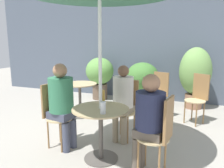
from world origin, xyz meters
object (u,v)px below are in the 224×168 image
at_px(potted_plant_0, 100,74).
at_px(cafe_table_far, 80,93).
at_px(bistro_chair_0, 161,130).
at_px(bistro_chair_4, 198,94).
at_px(beer_glass_0, 103,97).
at_px(cafe_table_near, 101,122).
at_px(potted_plant_1, 142,79).
at_px(potted_plant_2, 195,74).
at_px(bistro_chair_1, 127,104).
at_px(beer_glass_1, 103,108).
at_px(seated_person_0, 149,116).
at_px(bistro_chair_5, 159,91).
at_px(bistro_chair_2, 55,110).
at_px(seated_person_1, 123,97).
at_px(seated_person_2, 62,99).
at_px(bistro_chair_3, 149,101).

bearing_deg(potted_plant_0, cafe_table_far, -81.67).
distance_m(bistro_chair_0, bistro_chair_4, 2.07).
distance_m(beer_glass_0, potted_plant_0, 3.01).
xyz_separation_m(cafe_table_near, potted_plant_1, (-0.14, 2.83, 0.14)).
distance_m(cafe_table_near, potted_plant_2, 3.15).
bearing_deg(beer_glass_0, potted_plant_1, 91.76).
bearing_deg(potted_plant_1, beer_glass_0, -88.24).
bearing_deg(bistro_chair_4, bistro_chair_1, -101.60).
bearing_deg(bistro_chair_1, potted_plant_0, 131.61).
relative_size(cafe_table_near, potted_plant_1, 0.70).
relative_size(cafe_table_near, beer_glass_0, 3.74).
height_order(cafe_table_near, beer_glass_1, beer_glass_1).
xyz_separation_m(bistro_chair_0, seated_person_0, (-0.15, 0.02, 0.15)).
bearing_deg(bistro_chair_5, potted_plant_1, 140.58).
distance_m(cafe_table_near, beer_glass_1, 0.34).
height_order(cafe_table_far, bistro_chair_2, bistro_chair_2).
bearing_deg(potted_plant_1, seated_person_0, -74.94).
relative_size(bistro_chair_1, beer_glass_1, 6.50).
relative_size(cafe_table_far, seated_person_1, 0.60).
bearing_deg(bistro_chair_1, bistro_chair_5, 81.05).
distance_m(cafe_table_far, bistro_chair_4, 2.36).
relative_size(bistro_chair_4, seated_person_2, 0.76).
bearing_deg(beer_glass_1, cafe_table_far, 127.56).
bearing_deg(seated_person_0, bistro_chair_4, 172.53).
height_order(seated_person_0, seated_person_2, seated_person_2).
xyz_separation_m(bistro_chair_4, seated_person_1, (-1.09, -1.29, 0.15)).
xyz_separation_m(cafe_table_near, seated_person_0, (0.64, -0.08, 0.20)).
relative_size(cafe_table_far, bistro_chair_2, 0.75).
distance_m(seated_person_2, potted_plant_2, 3.34).
bearing_deg(bistro_chair_3, seated_person_0, 175.94).
distance_m(bistro_chair_4, seated_person_1, 1.70).
bearing_deg(seated_person_0, cafe_table_far, -123.36).
bearing_deg(beer_glass_1, bistro_chair_2, 162.54).
bearing_deg(bistro_chair_2, cafe_table_far, 21.79).
relative_size(bistro_chair_2, potted_plant_2, 0.66).
bearing_deg(beer_glass_1, seated_person_2, 160.66).
bearing_deg(bistro_chair_4, bistro_chair_5, -147.07).
xyz_separation_m(bistro_chair_3, seated_person_0, (0.25, -1.18, 0.15)).
bearing_deg(cafe_table_near, bistro_chair_4, 58.72).
xyz_separation_m(cafe_table_far, seated_person_1, (1.22, -0.80, 0.21)).
distance_m(bistro_chair_0, beer_glass_1, 0.71).
distance_m(bistro_chair_1, seated_person_0, 1.04).
bearing_deg(potted_plant_1, cafe_table_far, -125.80).
bearing_deg(potted_plant_0, potted_plant_1, -4.43).
bearing_deg(seated_person_1, bistro_chair_1, 90.00).
bearing_deg(bistro_chair_1, cafe_table_far, 159.41).
bearing_deg(potted_plant_2, bistro_chair_3, -110.68).
bearing_deg(beer_glass_1, seated_person_0, 10.89).
relative_size(potted_plant_0, potted_plant_1, 1.08).
height_order(beer_glass_0, potted_plant_0, potted_plant_0).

